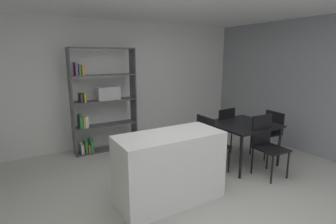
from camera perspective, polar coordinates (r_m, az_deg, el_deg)
The scene contains 10 objects.
ground_plane at distance 3.68m, azimuth 4.71°, elevation -18.82°, with size 8.46×8.46×0.00m, color beige.
back_partition at distance 5.67m, azimuth -11.57°, elevation 6.15°, with size 6.16×0.06×2.62m, color silver.
right_partition_gray at distance 5.55m, azimuth 31.74°, elevation 4.42°, with size 0.06×5.62×2.62m, color gray.
kitchen_island at distance 3.45m, azimuth 0.35°, elevation -12.25°, with size 1.39×0.63×0.93m, color white.
open_bookshelf at distance 5.27m, azimuth -14.74°, elevation 2.18°, with size 1.27×0.30×2.06m.
dining_table at distance 4.72m, azimuth 16.20°, elevation -3.29°, with size 1.05×0.99×0.74m.
dining_chair_window_side at distance 5.30m, azimuth 21.64°, elevation -3.59°, with size 0.46×0.46×0.86m.
dining_chair_near at distance 4.44m, azimuth 20.95°, elevation -5.97°, with size 0.44×0.47×0.97m.
dining_chair_far at distance 5.11m, azimuth 11.98°, elevation -3.26°, with size 0.46×0.46×0.92m.
dining_chair_island_side at distance 4.26m, azimuth 9.17°, elevation -6.14°, with size 0.42×0.44×0.96m.
Camera 1 is at (-1.84, -2.55, 1.90)m, focal length 27.43 mm.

